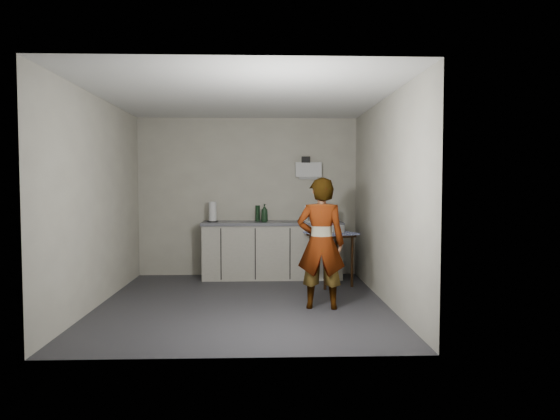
{
  "coord_description": "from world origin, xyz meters",
  "views": [
    {
      "loc": [
        0.24,
        -6.28,
        1.51
      ],
      "look_at": [
        0.48,
        0.45,
        1.16
      ],
      "focal_mm": 32.0,
      "sensor_mm": 36.0,
      "label": 1
    }
  ],
  "objects_px": {
    "side_table": "(331,239)",
    "dark_bottle": "(258,213)",
    "kitchen_counter": "(272,251)",
    "soap_bottle": "(264,213)",
    "standing_man": "(321,243)",
    "paper_towel": "(213,212)",
    "bakery_box": "(332,226)",
    "dish_rack": "(316,218)",
    "soda_can": "(265,218)"
  },
  "relations": [
    {
      "from": "side_table",
      "to": "dark_bottle",
      "type": "bearing_deg",
      "value": 125.47
    },
    {
      "from": "soap_bottle",
      "to": "standing_man",
      "type": "bearing_deg",
      "value": -70.41
    },
    {
      "from": "kitchen_counter",
      "to": "standing_man",
      "type": "bearing_deg",
      "value": -74.49
    },
    {
      "from": "side_table",
      "to": "bakery_box",
      "type": "xyz_separation_m",
      "value": [
        0.01,
        0.02,
        0.19
      ]
    },
    {
      "from": "side_table",
      "to": "dark_bottle",
      "type": "xyz_separation_m",
      "value": [
        -1.1,
        0.7,
        0.34
      ]
    },
    {
      "from": "standing_man",
      "to": "bakery_box",
      "type": "height_order",
      "value": "standing_man"
    },
    {
      "from": "paper_towel",
      "to": "soap_bottle",
      "type": "bearing_deg",
      "value": -4.53
    },
    {
      "from": "kitchen_counter",
      "to": "soap_bottle",
      "type": "xyz_separation_m",
      "value": [
        -0.13,
        -0.09,
        0.63
      ]
    },
    {
      "from": "dark_bottle",
      "to": "paper_towel",
      "type": "relative_size",
      "value": 0.8
    },
    {
      "from": "side_table",
      "to": "soap_bottle",
      "type": "height_order",
      "value": "soap_bottle"
    },
    {
      "from": "soap_bottle",
      "to": "side_table",
      "type": "bearing_deg",
      "value": -28.54
    },
    {
      "from": "soda_can",
      "to": "kitchen_counter",
      "type": "bearing_deg",
      "value": -7.63
    },
    {
      "from": "dark_bottle",
      "to": "soap_bottle",
      "type": "bearing_deg",
      "value": -56.67
    },
    {
      "from": "soap_bottle",
      "to": "paper_towel",
      "type": "distance_m",
      "value": 0.83
    },
    {
      "from": "side_table",
      "to": "standing_man",
      "type": "relative_size",
      "value": 0.5
    },
    {
      "from": "side_table",
      "to": "standing_man",
      "type": "height_order",
      "value": "standing_man"
    },
    {
      "from": "soap_bottle",
      "to": "paper_towel",
      "type": "height_order",
      "value": "paper_towel"
    },
    {
      "from": "kitchen_counter",
      "to": "dish_rack",
      "type": "distance_m",
      "value": 0.88
    },
    {
      "from": "standing_man",
      "to": "soap_bottle",
      "type": "distance_m",
      "value": 2.03
    },
    {
      "from": "soap_bottle",
      "to": "dish_rack",
      "type": "distance_m",
      "value": 0.82
    },
    {
      "from": "kitchen_counter",
      "to": "paper_towel",
      "type": "bearing_deg",
      "value": -178.78
    },
    {
      "from": "standing_man",
      "to": "dish_rack",
      "type": "distance_m",
      "value": 1.94
    },
    {
      "from": "kitchen_counter",
      "to": "dark_bottle",
      "type": "distance_m",
      "value": 0.66
    },
    {
      "from": "kitchen_counter",
      "to": "bakery_box",
      "type": "relative_size",
      "value": 5.96
    },
    {
      "from": "dark_bottle",
      "to": "standing_man",
      "type": "bearing_deg",
      "value": -69.19
    },
    {
      "from": "soda_can",
      "to": "side_table",
      "type": "bearing_deg",
      "value": -33.18
    },
    {
      "from": "soap_bottle",
      "to": "dark_bottle",
      "type": "height_order",
      "value": "soap_bottle"
    },
    {
      "from": "kitchen_counter",
      "to": "dark_bottle",
      "type": "bearing_deg",
      "value": 161.14
    },
    {
      "from": "side_table",
      "to": "soda_can",
      "type": "xyz_separation_m",
      "value": [
        -0.98,
        0.64,
        0.27
      ]
    },
    {
      "from": "soda_can",
      "to": "soap_bottle",
      "type": "bearing_deg",
      "value": -96.8
    },
    {
      "from": "side_table",
      "to": "soap_bottle",
      "type": "relative_size",
      "value": 2.79
    },
    {
      "from": "side_table",
      "to": "bakery_box",
      "type": "height_order",
      "value": "bakery_box"
    },
    {
      "from": "soap_bottle",
      "to": "dish_rack",
      "type": "bearing_deg",
      "value": 1.82
    },
    {
      "from": "kitchen_counter",
      "to": "standing_man",
      "type": "height_order",
      "value": "standing_man"
    },
    {
      "from": "dish_rack",
      "to": "soda_can",
      "type": "bearing_deg",
      "value": 174.69
    },
    {
      "from": "kitchen_counter",
      "to": "paper_towel",
      "type": "distance_m",
      "value": 1.14
    },
    {
      "from": "kitchen_counter",
      "to": "soap_bottle",
      "type": "relative_size",
      "value": 7.8
    },
    {
      "from": "soda_can",
      "to": "dark_bottle",
      "type": "height_order",
      "value": "dark_bottle"
    },
    {
      "from": "standing_man",
      "to": "bakery_box",
      "type": "distance_m",
      "value": 1.42
    },
    {
      "from": "paper_towel",
      "to": "dish_rack",
      "type": "bearing_deg",
      "value": -1.38
    },
    {
      "from": "dish_rack",
      "to": "bakery_box",
      "type": "xyz_separation_m",
      "value": [
        0.18,
        -0.54,
        -0.09
      ]
    },
    {
      "from": "kitchen_counter",
      "to": "soap_bottle",
      "type": "distance_m",
      "value": 0.64
    },
    {
      "from": "soap_bottle",
      "to": "dish_rack",
      "type": "relative_size",
      "value": 0.77
    },
    {
      "from": "soap_bottle",
      "to": "soda_can",
      "type": "height_order",
      "value": "soap_bottle"
    },
    {
      "from": "soap_bottle",
      "to": "dish_rack",
      "type": "height_order",
      "value": "soap_bottle"
    },
    {
      "from": "standing_man",
      "to": "dish_rack",
      "type": "relative_size",
      "value": 4.27
    },
    {
      "from": "soap_bottle",
      "to": "dish_rack",
      "type": "xyz_separation_m",
      "value": [
        0.82,
        0.03,
        -0.08
      ]
    },
    {
      "from": "standing_man",
      "to": "paper_towel",
      "type": "bearing_deg",
      "value": -45.65
    },
    {
      "from": "standing_man",
      "to": "soda_can",
      "type": "xyz_separation_m",
      "value": [
        -0.66,
        2.0,
        0.17
      ]
    },
    {
      "from": "side_table",
      "to": "paper_towel",
      "type": "relative_size",
      "value": 2.5
    }
  ]
}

